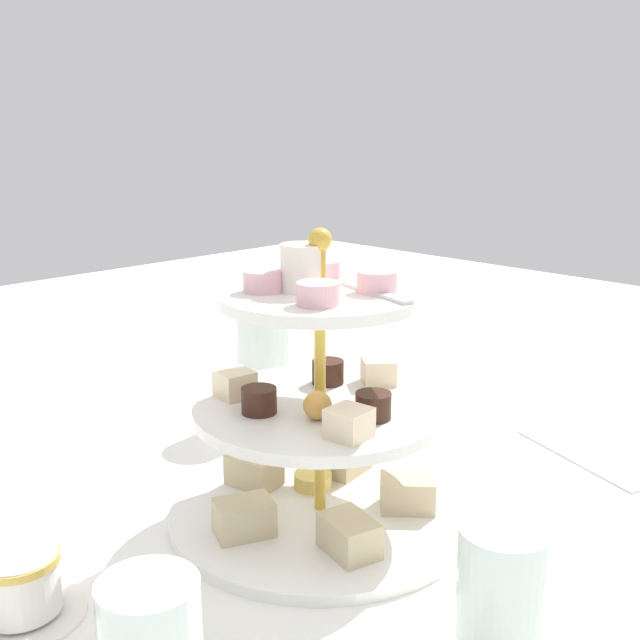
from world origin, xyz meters
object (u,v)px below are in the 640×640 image
teacup_with_saucer (20,587)px  tiered_serving_stand (320,431)px  water_glass_short_left (151,640)px  butter_knife_left (574,458)px  butter_knife_right (23,485)px  water_glass_tall_right (265,369)px  water_glass_mid_back (501,594)px

teacup_with_saucer → tiered_serving_stand: bearing=-101.0°
water_glass_short_left → butter_knife_left: bearing=-92.0°
tiered_serving_stand → butter_knife_left: tiered_serving_stand is taller
butter_knife_right → butter_knife_left: bearing=97.0°
teacup_with_saucer → butter_knife_left: (-0.15, -0.53, -0.02)m
water_glass_short_left → butter_knife_left: (-0.02, -0.51, -0.04)m
tiered_serving_stand → butter_knife_right: size_ratio=1.59×
water_glass_tall_right → butter_knife_right: water_glass_tall_right is taller
butter_knife_right → water_glass_short_left: bearing=33.6°
butter_knife_right → water_glass_mid_back: 0.48m
water_glass_tall_right → butter_knife_right: (0.03, 0.29, -0.06)m
water_glass_tall_right → teacup_with_saucer: 0.41m
tiered_serving_stand → water_glass_tall_right: size_ratio=2.12×
butter_knife_left → water_glass_mid_back: (-0.11, 0.33, 0.05)m
butter_knife_right → teacup_with_saucer: bearing=20.6°
water_glass_tall_right → water_glass_short_left: 0.46m
teacup_with_saucer → butter_knife_left: size_ratio=0.53×
tiered_serving_stand → water_glass_mid_back: size_ratio=2.85×
water_glass_tall_right → butter_knife_right: bearing=83.1°
tiered_serving_stand → water_glass_tall_right: 0.25m
water_glass_short_left → teacup_with_saucer: (0.13, 0.02, -0.02)m
teacup_with_saucer → butter_knife_left: bearing=-105.9°
water_glass_mid_back → butter_knife_left: bearing=-70.7°
water_glass_short_left → water_glass_tall_right: bearing=-50.0°
tiered_serving_stand → water_glass_tall_right: tiered_serving_stand is taller
tiered_serving_stand → water_glass_short_left: bearing=110.1°
water_glass_mid_back → butter_knife_right: bearing=13.7°
butter_knife_right → water_glass_mid_back: size_ratio=1.79×
butter_knife_left → teacup_with_saucer: bearing=93.8°
butter_knife_left → butter_knife_right: bearing=71.2°
water_glass_tall_right → teacup_with_saucer: bearing=113.5°
tiered_serving_stand → teacup_with_saucer: tiered_serving_stand is taller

